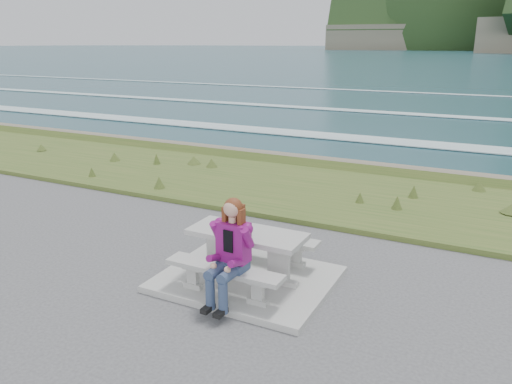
% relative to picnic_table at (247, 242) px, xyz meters
% --- Properties ---
extents(concrete_slab, '(2.60, 2.10, 0.10)m').
position_rel_picnic_table_xyz_m(concrete_slab, '(-0.00, 0.00, -0.63)').
color(concrete_slab, '#ABABA6').
rests_on(concrete_slab, ground).
extents(picnic_table, '(1.80, 0.75, 0.75)m').
position_rel_picnic_table_xyz_m(picnic_table, '(0.00, 0.00, 0.00)').
color(picnic_table, '#ABABA6').
rests_on(picnic_table, concrete_slab).
extents(bench_landward, '(1.80, 0.35, 0.45)m').
position_rel_picnic_table_xyz_m(bench_landward, '(0.00, -0.70, -0.23)').
color(bench_landward, '#ABABA6').
rests_on(bench_landward, concrete_slab).
extents(bench_seaward, '(1.80, 0.35, 0.45)m').
position_rel_picnic_table_xyz_m(bench_seaward, '(0.00, 0.70, -0.23)').
color(bench_seaward, '#ABABA6').
rests_on(bench_seaward, concrete_slab).
extents(grass_verge, '(160.00, 4.50, 0.22)m').
position_rel_picnic_table_xyz_m(grass_verge, '(-0.00, 5.00, -0.68)').
color(grass_verge, '#35541F').
rests_on(grass_verge, ground).
extents(shore_drop, '(160.00, 0.80, 2.20)m').
position_rel_picnic_table_xyz_m(shore_drop, '(-0.00, 7.90, -0.68)').
color(shore_drop, '#615949').
rests_on(shore_drop, ground).
extents(ocean, '(1600.00, 1600.00, 0.09)m').
position_rel_picnic_table_xyz_m(ocean, '(-0.00, 25.09, -2.42)').
color(ocean, '#1C4651').
rests_on(ocean, ground).
extents(seated_woman, '(0.46, 0.78, 1.49)m').
position_rel_picnic_table_xyz_m(seated_woman, '(0.14, -0.84, -0.03)').
color(seated_woman, navy).
rests_on(seated_woman, concrete_slab).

